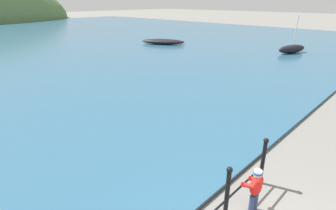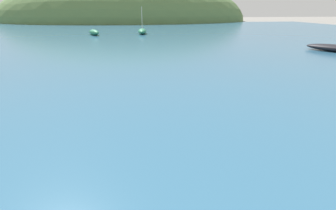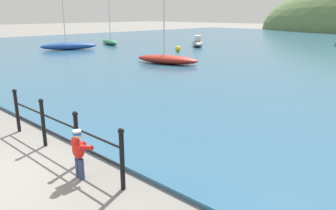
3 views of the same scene
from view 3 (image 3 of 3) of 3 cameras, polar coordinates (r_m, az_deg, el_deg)
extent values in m
cylinder|color=black|center=(9.86, -24.79, -1.18)|extent=(0.09, 0.09, 1.10)
sphere|color=black|center=(9.72, -25.18, 2.20)|extent=(0.12, 0.12, 0.12)
cylinder|color=black|center=(8.52, -20.88, -3.24)|extent=(0.09, 0.09, 1.10)
sphere|color=black|center=(8.36, -21.28, 0.65)|extent=(0.12, 0.12, 0.12)
cylinder|color=black|center=(7.25, -15.55, -6.01)|extent=(0.09, 0.09, 1.10)
sphere|color=black|center=(7.06, -15.90, -1.49)|extent=(0.12, 0.12, 0.12)
cylinder|color=black|center=(6.10, -7.98, -9.81)|extent=(0.09, 0.09, 1.10)
sphere|color=black|center=(5.87, -8.20, -4.52)|extent=(0.12, 0.12, 0.12)
cylinder|color=black|center=(7.79, -18.60, -2.65)|extent=(4.53, 0.04, 0.04)
cylinder|color=black|center=(7.91, -18.37, -5.20)|extent=(4.53, 0.04, 0.04)
cylinder|color=navy|center=(6.86, -15.37, -10.39)|extent=(0.11, 0.11, 0.42)
cylinder|color=navy|center=(6.75, -14.84, -10.77)|extent=(0.11, 0.11, 0.42)
ellipsoid|color=red|center=(6.64, -15.36, -7.40)|extent=(0.31, 0.24, 0.40)
ellipsoid|color=red|center=(6.55, -15.93, -6.07)|extent=(0.21, 0.13, 0.18)
cylinder|color=red|center=(6.78, -15.32, -6.45)|extent=(0.11, 0.32, 0.19)
cylinder|color=red|center=(6.55, -14.11, -7.17)|extent=(0.11, 0.32, 0.19)
sphere|color=beige|center=(6.53, -15.54, -5.01)|extent=(0.17, 0.17, 0.17)
cylinder|color=#194CB2|center=(6.52, -15.56, -4.77)|extent=(0.17, 0.17, 0.04)
cylinder|color=silver|center=(6.51, -15.59, -4.44)|extent=(0.16, 0.16, 0.04)
ellipsoid|color=#1E4793|center=(30.45, -16.90, 9.78)|extent=(3.17, 4.77, 0.63)
cylinder|color=beige|center=(30.31, -17.80, 15.23)|extent=(0.07, 0.07, 5.21)
ellipsoid|color=gray|center=(32.72, 5.17, 10.67)|extent=(3.28, 3.64, 0.55)
cube|color=silver|center=(32.38, 5.21, 11.54)|extent=(1.13, 1.20, 0.49)
ellipsoid|color=#287551|center=(34.79, -10.08, 10.76)|extent=(3.99, 2.22, 0.51)
cylinder|color=beige|center=(34.50, -10.17, 14.68)|extent=(0.07, 0.07, 4.26)
ellipsoid|color=maroon|center=(20.91, -0.17, 7.94)|extent=(4.43, 2.35, 0.53)
cylinder|color=beige|center=(20.82, -0.70, 15.08)|extent=(0.07, 0.07, 4.66)
sphere|color=yellow|center=(27.73, 1.74, 9.77)|extent=(0.47, 0.47, 0.47)
camera|label=1|loc=(9.70, -40.40, 17.48)|focal=28.00mm
camera|label=2|loc=(6.73, -23.67, 13.15)|focal=28.00mm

